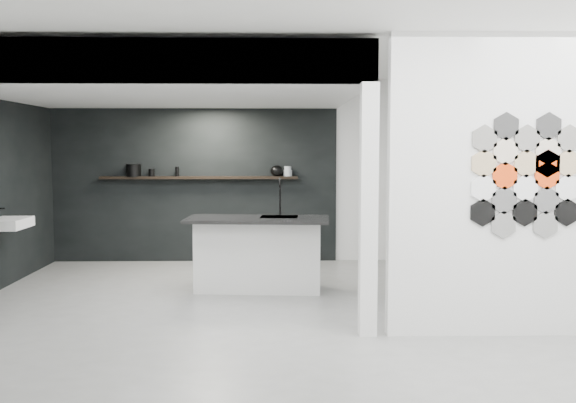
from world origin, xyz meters
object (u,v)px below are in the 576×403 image
at_px(kitchen_island, 259,253).
at_px(utensil_cup, 152,173).
at_px(partition_panel, 519,186).
at_px(kettle, 277,171).
at_px(wall_basin, 9,223).
at_px(glass_vase, 288,171).
at_px(stockpot, 134,170).
at_px(glass_bowl, 288,173).
at_px(bottle_dark, 177,172).

height_order(kitchen_island, utensil_cup, utensil_cup).
distance_m(partition_panel, kettle, 4.47).
bearing_deg(wall_basin, partition_panel, -18.23).
bearing_deg(kitchen_island, glass_vase, 82.81).
height_order(stockpot, utensil_cup, stockpot).
distance_m(glass_bowl, glass_vase, 0.03).
relative_size(wall_basin, stockpot, 2.68).
xyz_separation_m(stockpot, kettle, (2.17, 0.00, -0.01)).
height_order(partition_panel, utensil_cup, partition_panel).
height_order(kitchen_island, bottle_dark, bottle_dark).
xyz_separation_m(partition_panel, glass_bowl, (-2.08, 3.87, -0.03)).
bearing_deg(kettle, stockpot, -168.28).
distance_m(partition_panel, utensil_cup, 5.67).
xyz_separation_m(kitchen_island, glass_vase, (0.40, 1.97, 0.93)).
xyz_separation_m(kitchen_island, bottle_dark, (-1.28, 1.97, 0.93)).
bearing_deg(glass_vase, kettle, 180.00).
xyz_separation_m(wall_basin, stockpot, (1.05, 2.07, 0.56)).
bearing_deg(kettle, bottle_dark, -168.28).
bearing_deg(partition_panel, bottle_dark, 134.19).
bearing_deg(bottle_dark, stockpot, 180.00).
bearing_deg(stockpot, kitchen_island, -45.40).
bearing_deg(partition_panel, stockpot, 138.81).
xyz_separation_m(glass_bowl, utensil_cup, (-2.07, 0.00, 0.01)).
relative_size(wall_basin, utensil_cup, 5.28).
bearing_deg(kettle, utensil_cup, -168.28).
distance_m(wall_basin, stockpot, 2.38).
relative_size(wall_basin, kettle, 3.06).
distance_m(stockpot, bottle_dark, 0.66).
distance_m(kitchen_island, stockpot, 2.92).
relative_size(kitchen_island, bottle_dark, 12.18).
height_order(kitchen_island, glass_bowl, glass_bowl).
xyz_separation_m(glass_bowl, bottle_dark, (-1.68, 0.00, 0.03)).
height_order(kettle, bottle_dark, kettle).
relative_size(stockpot, utensil_cup, 1.97).
xyz_separation_m(kettle, glass_vase, (0.17, 0.00, -0.01)).
distance_m(kitchen_island, bottle_dark, 2.52).
relative_size(kitchen_island, stockpot, 7.93).
distance_m(kitchen_island, utensil_cup, 2.74).
xyz_separation_m(wall_basin, kettle, (3.22, 2.07, 0.55)).
xyz_separation_m(wall_basin, glass_vase, (3.39, 2.07, 0.55)).
distance_m(glass_bowl, bottle_dark, 1.68).
bearing_deg(glass_bowl, partition_panel, -61.77).
xyz_separation_m(glass_vase, bottle_dark, (-1.68, 0.00, -0.00)).
distance_m(stockpot, glass_vase, 2.34).
distance_m(kitchen_island, glass_vase, 2.21).
relative_size(kettle, glass_vase, 1.29).
relative_size(glass_bowl, bottle_dark, 0.91).
bearing_deg(bottle_dark, kettle, 0.00).
bearing_deg(utensil_cup, wall_basin, -122.61).
height_order(kitchen_island, glass_vase, glass_vase).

